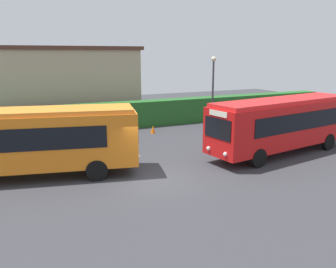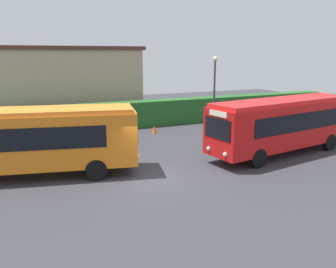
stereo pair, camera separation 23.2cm
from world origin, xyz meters
name	(u,v)px [view 1 (the left image)]	position (x,y,z in m)	size (l,w,h in m)	color
ground_plane	(152,178)	(0.00, 0.00, 0.00)	(64.00, 64.00, 0.00)	#38383D
bus_orange	(26,139)	(-5.30, 2.50, 1.87)	(10.52, 4.61, 3.26)	orange
bus_red	(282,122)	(8.41, 0.66, 1.85)	(10.15, 3.76, 3.22)	red
person_left	(0,148)	(-6.46, 4.67, 1.02)	(0.26, 0.44, 1.91)	#4C6B47
person_center	(40,139)	(-4.39, 6.38, 0.92)	(0.50, 0.54, 1.76)	#4C6B47
hedge_row	(95,117)	(0.00, 11.40, 1.02)	(44.00, 1.41, 2.04)	#245E25
depot_building	(58,84)	(-1.87, 16.63, 3.17)	(13.07, 7.28, 6.31)	tan
traffic_cone	(153,129)	(3.63, 8.69, 0.30)	(0.36, 0.36, 0.60)	orange
lamppost	(213,85)	(7.94, 7.49, 3.46)	(0.36, 0.36, 5.54)	#38383D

